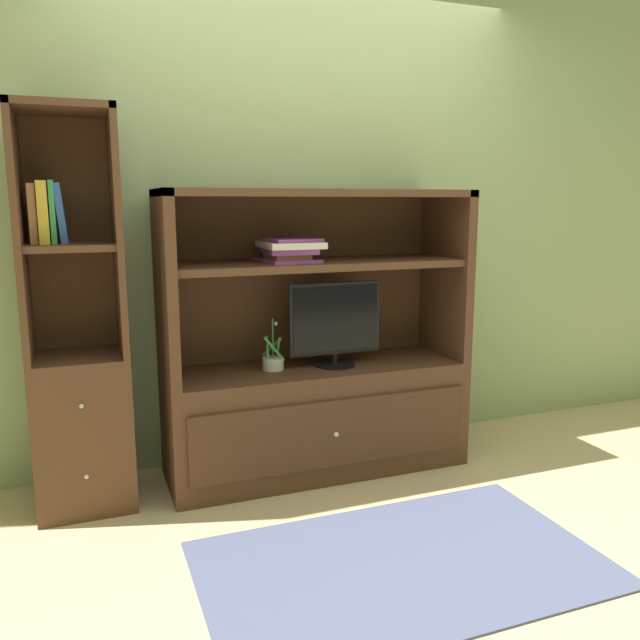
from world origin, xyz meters
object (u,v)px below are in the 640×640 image
at_px(magazine_stack, 289,249).
at_px(bookshelf_tall, 80,378).
at_px(media_console, 316,383).
at_px(upright_book_row, 47,213).
at_px(tv_monitor, 335,323).
at_px(potted_plant, 273,362).

distance_m(magazine_stack, bookshelf_tall, 1.16).
xyz_separation_m(media_console, upright_book_row, (-1.24, -0.01, 0.89)).
xyz_separation_m(media_console, tv_monitor, (0.09, -0.04, 0.32)).
bearing_deg(magazine_stack, media_console, 1.01).
bearing_deg(tv_monitor, upright_book_row, 178.68).
xyz_separation_m(media_console, magazine_stack, (-0.14, -0.00, 0.71)).
relative_size(tv_monitor, upright_book_row, 1.83).
distance_m(potted_plant, upright_book_row, 1.26).
xyz_separation_m(tv_monitor, magazine_stack, (-0.24, 0.04, 0.38)).
bearing_deg(magazine_stack, bookshelf_tall, 179.78).
height_order(magazine_stack, upright_book_row, upright_book_row).
xyz_separation_m(magazine_stack, bookshelf_tall, (-1.01, 0.00, -0.56)).
bearing_deg(media_console, tv_monitor, -22.83).
bearing_deg(bookshelf_tall, media_console, -0.06).
distance_m(potted_plant, bookshelf_tall, 0.92).
height_order(tv_monitor, potted_plant, tv_monitor).
bearing_deg(magazine_stack, upright_book_row, -179.75).
bearing_deg(bookshelf_tall, upright_book_row, -174.33).
height_order(media_console, magazine_stack, media_console).
distance_m(bookshelf_tall, upright_book_row, 0.75).
relative_size(magazine_stack, bookshelf_tall, 0.19).
distance_m(tv_monitor, upright_book_row, 1.45).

